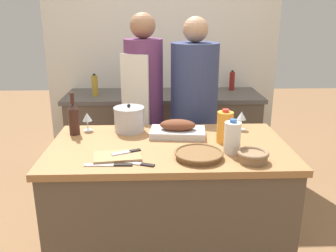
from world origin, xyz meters
TOP-DOWN VIEW (x-y plane):
  - kitchen_island at (0.00, 0.00)m, footprint 1.45×0.81m
  - back_counter at (0.00, 1.46)m, footprint 1.94×0.60m
  - back_wall at (0.00, 1.81)m, footprint 2.44×0.10m
  - roasting_pan at (0.06, 0.15)m, footprint 0.37×0.24m
  - wicker_basket at (0.16, -0.22)m, footprint 0.27×0.27m
  - cutting_board at (-0.29, -0.20)m, footprint 0.28×0.19m
  - stock_pot at (-0.26, 0.27)m, footprint 0.21×0.21m
  - mixing_bowl at (0.44, -0.27)m, footprint 0.17×0.17m
  - juice_jug at (0.35, 0.03)m, footprint 0.10×0.10m
  - milk_jug at (0.36, -0.14)m, footprint 0.09×0.09m
  - wine_bottle_green at (-0.61, 0.21)m, footprint 0.07×0.07m
  - wine_glass_left at (0.51, 0.27)m, footprint 0.06×0.06m
  - wine_glass_right at (-0.54, 0.29)m, footprint 0.06×0.06m
  - knife_chef at (-0.32, -0.30)m, footprint 0.26×0.04m
  - knife_paring at (-0.24, -0.16)m, footprint 0.17×0.10m
  - knife_bread at (-0.17, -0.29)m, footprint 0.20×0.10m
  - condiment_bottle_tall at (0.72, 1.62)m, footprint 0.05×0.05m
  - condiment_bottle_short at (-0.67, 1.39)m, footprint 0.06×0.06m
  - person_cook_aproned at (-0.17, 0.80)m, footprint 0.33×0.35m
  - person_cook_guest at (0.23, 0.75)m, footprint 0.38×0.38m

SIDE VIEW (x-z plane):
  - back_counter at x=0.00m, z-range 0.00..0.92m
  - kitchen_island at x=0.00m, z-range 0.00..0.93m
  - person_cook_guest at x=0.23m, z-range 0.08..1.76m
  - knife_bread at x=-0.17m, z-range 0.93..0.94m
  - knife_chef at x=-0.32m, z-range 0.93..0.94m
  - cutting_board at x=-0.29m, z-range 0.93..0.95m
  - knife_paring at x=-0.24m, z-range 0.95..0.96m
  - wicker_basket at x=0.16m, z-range 0.93..0.97m
  - person_cook_aproned at x=-0.17m, z-range 0.10..1.81m
  - mixing_bowl at x=0.44m, z-range 0.93..0.99m
  - roasting_pan at x=0.06m, z-range 0.92..1.03m
  - stock_pot at x=-0.26m, z-range 0.92..1.11m
  - condiment_bottle_tall at x=0.72m, z-range 0.91..1.12m
  - condiment_bottle_short at x=-0.67m, z-range 0.91..1.13m
  - wine_glass_right at x=-0.54m, z-range 0.96..1.09m
  - milk_jug at x=0.36m, z-range 0.92..1.12m
  - wine_glass_left at x=0.51m, z-range 0.96..1.09m
  - juice_jug at x=0.35m, z-range 0.92..1.14m
  - wine_bottle_green at x=-0.61m, z-range 0.90..1.18m
  - back_wall at x=0.00m, z-range 0.00..2.55m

